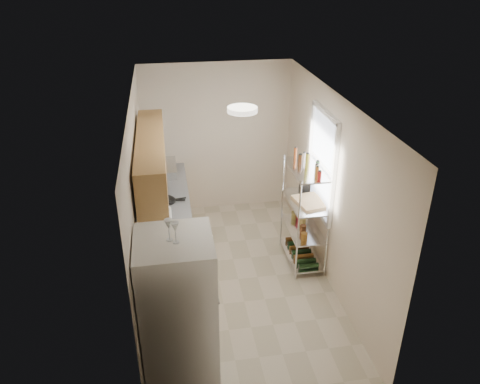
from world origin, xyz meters
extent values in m
cube|color=#C2B59D|center=(0.00, 0.00, -0.01)|extent=(2.50, 4.40, 0.01)
cube|color=white|center=(0.00, 0.00, 2.60)|extent=(2.50, 4.40, 0.01)
cube|color=beige|center=(0.00, 2.21, 1.30)|extent=(2.50, 0.01, 2.60)
cube|color=beige|center=(0.00, -2.21, 1.30)|extent=(2.50, 0.01, 2.60)
cube|color=beige|center=(-1.25, 0.00, 1.30)|extent=(0.01, 4.40, 2.60)
cube|color=beige|center=(1.25, 0.00, 1.30)|extent=(0.01, 4.40, 2.60)
cube|color=#A37645|center=(-0.92, 0.44, 0.43)|extent=(0.60, 3.48, 0.86)
cube|color=gray|center=(-0.90, 0.44, 0.88)|extent=(0.63, 3.51, 0.04)
cube|color=#B7BABC|center=(-0.94, -0.70, 0.88)|extent=(0.52, 0.44, 0.04)
cube|color=#B7BABC|center=(-0.64, 1.80, 0.46)|extent=(0.01, 0.55, 0.72)
cube|color=#A37645|center=(-1.05, 0.10, 1.81)|extent=(0.33, 2.20, 0.72)
cube|color=#B7BABC|center=(-1.00, 0.90, 1.39)|extent=(0.50, 0.60, 0.12)
cube|color=white|center=(1.23, 0.35, 1.55)|extent=(0.06, 1.00, 1.46)
cube|color=silver|center=(1.00, 0.30, 0.10)|extent=(0.45, 0.90, 0.02)
cube|color=silver|center=(1.00, 0.30, 0.55)|extent=(0.45, 0.90, 0.02)
cube|color=silver|center=(1.00, 0.30, 1.00)|extent=(0.45, 0.90, 0.02)
cube|color=silver|center=(1.00, 0.30, 1.50)|extent=(0.45, 0.90, 0.02)
cylinder|color=silver|center=(0.79, -0.14, 0.78)|extent=(0.02, 0.02, 1.55)
cylinder|color=silver|center=(0.79, 0.74, 0.78)|extent=(0.02, 0.02, 1.55)
cylinder|color=silver|center=(1.22, -0.14, 0.78)|extent=(0.02, 0.02, 1.55)
cylinder|color=silver|center=(1.22, 0.74, 0.78)|extent=(0.02, 0.02, 1.55)
cylinder|color=white|center=(0.00, -0.30, 2.57)|extent=(0.34, 0.34, 0.05)
cube|color=silver|center=(-0.87, -1.61, 0.89)|extent=(0.73, 0.73, 1.78)
cylinder|color=silver|center=(-0.99, 0.23, 1.00)|extent=(0.25, 0.25, 0.20)
cylinder|color=black|center=(-0.91, 0.80, 0.92)|extent=(0.27, 0.27, 0.04)
cylinder|color=black|center=(-0.95, 0.82, 0.92)|extent=(0.28, 0.28, 0.05)
cube|color=tan|center=(1.06, 0.24, 1.03)|extent=(0.46, 0.55, 0.03)
cube|color=black|center=(1.09, 0.63, 1.13)|extent=(0.17, 0.23, 0.25)
cube|color=maroon|center=(1.03, 0.55, 0.64)|extent=(0.13, 0.15, 0.15)
camera|label=1|loc=(-0.86, -5.28, 4.12)|focal=35.00mm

